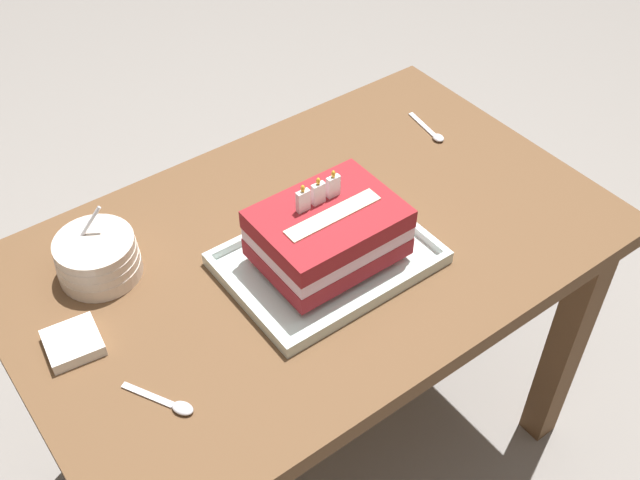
% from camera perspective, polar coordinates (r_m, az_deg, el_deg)
% --- Properties ---
extents(ground_plane, '(8.00, 8.00, 0.00)m').
position_cam_1_polar(ground_plane, '(1.88, -0.41, -15.30)').
color(ground_plane, gray).
extents(dining_table, '(1.06, 0.67, 0.68)m').
position_cam_1_polar(dining_table, '(1.41, -0.53, -3.35)').
color(dining_table, brown).
rests_on(dining_table, ground_plane).
extents(foil_tray, '(0.34, 0.25, 0.02)m').
position_cam_1_polar(foil_tray, '(1.29, 0.58, -1.52)').
color(foil_tray, silver).
rests_on(foil_tray, dining_table).
extents(birthday_cake, '(0.23, 0.17, 0.15)m').
position_cam_1_polar(birthday_cake, '(1.25, 0.60, 0.57)').
color(birthday_cake, maroon).
rests_on(birthday_cake, foil_tray).
extents(bowl_stack, '(0.14, 0.14, 0.12)m').
position_cam_1_polar(bowl_stack, '(1.31, -16.28, -1.25)').
color(bowl_stack, silver).
rests_on(bowl_stack, dining_table).
extents(serving_spoon_near_tray, '(0.07, 0.11, 0.01)m').
position_cam_1_polar(serving_spoon_near_tray, '(1.13, -10.87, -12.00)').
color(serving_spoon_near_tray, silver).
rests_on(serving_spoon_near_tray, dining_table).
extents(serving_spoon_by_bowls, '(0.03, 0.12, 0.01)m').
position_cam_1_polar(serving_spoon_by_bowls, '(1.59, 8.45, 7.88)').
color(serving_spoon_by_bowls, silver).
rests_on(serving_spoon_by_bowls, dining_table).
extents(napkin_pile, '(0.09, 0.09, 0.02)m').
position_cam_1_polar(napkin_pile, '(1.23, -17.97, -7.31)').
color(napkin_pile, white).
rests_on(napkin_pile, dining_table).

